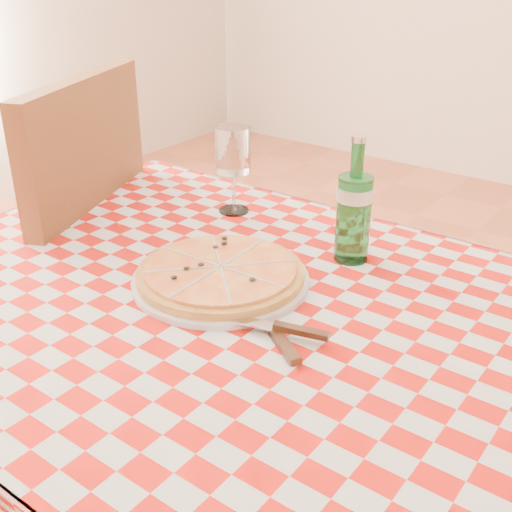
{
  "coord_description": "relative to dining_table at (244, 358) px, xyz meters",
  "views": [
    {
      "loc": [
        0.54,
        -0.69,
        1.28
      ],
      "look_at": [
        -0.02,
        0.06,
        0.82
      ],
      "focal_mm": 45.0,
      "sensor_mm": 36.0,
      "label": 1
    }
  ],
  "objects": [
    {
      "name": "tablecloth",
      "position": [
        0.0,
        0.0,
        0.09
      ],
      "size": [
        1.3,
        0.9,
        0.01
      ],
      "primitive_type": "cube",
      "color": "#A6110A",
      "rests_on": "dining_table"
    },
    {
      "name": "wine_glass",
      "position": [
        -0.26,
        0.3,
        0.19
      ],
      "size": [
        0.08,
        0.08,
        0.18
      ],
      "primitive_type": null,
      "rotation": [
        0.0,
        0.0,
        -0.05
      ],
      "color": "white",
      "rests_on": "tablecloth"
    },
    {
      "name": "dining_table",
      "position": [
        0.0,
        0.0,
        0.0
      ],
      "size": [
        1.2,
        0.8,
        0.75
      ],
      "color": "brown",
      "rests_on": "ground"
    },
    {
      "name": "water_bottle",
      "position": [
        0.05,
        0.25,
        0.21
      ],
      "size": [
        0.08,
        0.08,
        0.23
      ],
      "primitive_type": null,
      "rotation": [
        0.0,
        0.0,
        0.24
      ],
      "color": "#1B6D2A",
      "rests_on": "tablecloth"
    },
    {
      "name": "cutlery",
      "position": [
        0.08,
        -0.04,
        0.11
      ],
      "size": [
        0.23,
        0.19,
        0.02
      ],
      "primitive_type": null,
      "rotation": [
        0.0,
        0.0,
        -0.09
      ],
      "color": "silver",
      "rests_on": "tablecloth"
    },
    {
      "name": "pizza_plate",
      "position": [
        -0.08,
        0.04,
        0.12
      ],
      "size": [
        0.31,
        0.31,
        0.04
      ],
      "primitive_type": null,
      "rotation": [
        0.0,
        0.0,
        0.03
      ],
      "color": "#C48441",
      "rests_on": "tablecloth"
    },
    {
      "name": "chair_far",
      "position": [
        -0.65,
        0.11,
        -0.07
      ],
      "size": [
        0.61,
        0.61,
        1.03
      ],
      "rotation": [
        0.0,
        0.0,
        3.53
      ],
      "color": "brown",
      "rests_on": "ground"
    }
  ]
}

